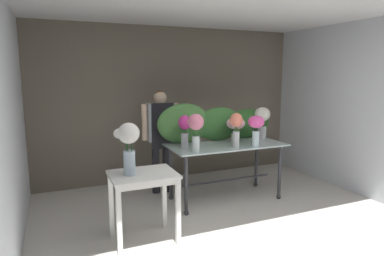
% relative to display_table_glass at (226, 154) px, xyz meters
% --- Properties ---
extents(ground_plane, '(7.29, 7.29, 0.00)m').
position_rel_display_table_glass_xyz_m(ground_plane, '(-0.35, -0.24, -0.70)').
color(ground_plane, beige).
extents(wall_back, '(4.85, 0.12, 2.67)m').
position_rel_display_table_glass_xyz_m(wall_back, '(-0.35, 1.42, 0.63)').
color(wall_back, '#706656').
rests_on(wall_back, ground).
extents(wall_left, '(0.12, 3.43, 2.67)m').
position_rel_display_table_glass_xyz_m(wall_left, '(-2.78, -0.24, 0.63)').
color(wall_left, silver).
rests_on(wall_left, ground).
extents(wall_right, '(0.12, 3.43, 2.67)m').
position_rel_display_table_glass_xyz_m(wall_right, '(2.08, -0.24, 0.63)').
color(wall_right, silver).
rests_on(wall_right, ground).
extents(ceiling_slab, '(4.97, 3.43, 0.12)m').
position_rel_display_table_glass_xyz_m(ceiling_slab, '(-0.35, -0.24, 2.03)').
color(ceiling_slab, silver).
rests_on(ceiling_slab, wall_back).
extents(display_table_glass, '(1.71, 0.82, 0.85)m').
position_rel_display_table_glass_xyz_m(display_table_glass, '(0.00, 0.00, 0.00)').
color(display_table_glass, '#AFC3C5').
rests_on(display_table_glass, ground).
extents(side_table_white, '(0.72, 0.56, 0.79)m').
position_rel_display_table_glass_xyz_m(side_table_white, '(-1.45, -0.76, -0.02)').
color(side_table_white, white).
rests_on(side_table_white, ground).
extents(florist, '(0.59, 0.24, 1.61)m').
position_rel_display_table_glass_xyz_m(florist, '(-0.79, 0.66, 0.30)').
color(florist, '#232328').
rests_on(florist, ground).
extents(foliage_backdrop, '(1.91, 0.23, 0.59)m').
position_rel_display_table_glass_xyz_m(foliage_backdrop, '(-0.04, 0.29, 0.41)').
color(foliage_backdrop, '#477F3D').
rests_on(foliage_backdrop, display_table_glass).
extents(vase_coral_roses, '(0.19, 0.18, 0.49)m').
position_rel_display_table_glass_xyz_m(vase_coral_roses, '(0.02, -0.26, 0.44)').
color(vase_coral_roses, silver).
rests_on(vase_coral_roses, display_table_glass).
extents(vase_rosy_tulips, '(0.23, 0.21, 0.51)m').
position_rel_display_table_glass_xyz_m(vase_rosy_tulips, '(-0.61, -0.29, 0.48)').
color(vase_rosy_tulips, silver).
rests_on(vase_rosy_tulips, display_table_glass).
extents(vase_blush_anemones, '(0.28, 0.28, 0.38)m').
position_rel_display_table_glass_xyz_m(vase_blush_anemones, '(0.19, 0.04, 0.40)').
color(vase_blush_anemones, silver).
rests_on(vase_blush_anemones, display_table_glass).
extents(vase_fuchsia_dahlias, '(0.25, 0.23, 0.44)m').
position_rel_display_table_glass_xyz_m(vase_fuchsia_dahlias, '(0.30, -0.32, 0.44)').
color(vase_fuchsia_dahlias, silver).
rests_on(vase_fuchsia_dahlias, display_table_glass).
extents(vase_ivory_ranunculus, '(0.24, 0.24, 0.50)m').
position_rel_display_table_glass_xyz_m(vase_ivory_ranunculus, '(0.71, 0.13, 0.46)').
color(vase_ivory_ranunculus, silver).
rests_on(vase_ivory_ranunculus, display_table_glass).
extents(vase_magenta_freesia, '(0.17, 0.17, 0.46)m').
position_rel_display_table_glass_xyz_m(vase_magenta_freesia, '(-0.65, 0.00, 0.42)').
color(vase_magenta_freesia, silver).
rests_on(vase_magenta_freesia, display_table_glass).
extents(vase_white_roses_tall, '(0.27, 0.23, 0.57)m').
position_rel_display_table_glass_xyz_m(vase_white_roses_tall, '(-1.60, -0.76, 0.44)').
color(vase_white_roses_tall, silver).
rests_on(vase_white_roses_tall, side_table_white).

